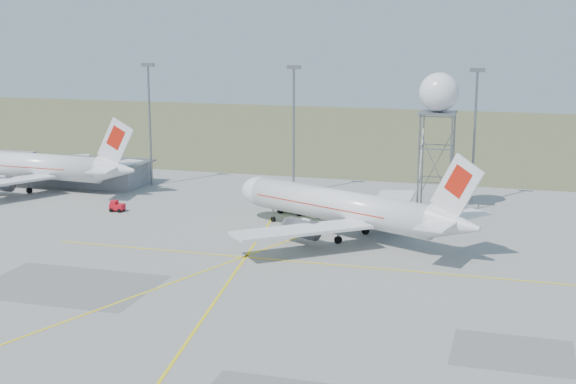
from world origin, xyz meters
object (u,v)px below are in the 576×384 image
(airliner_far, at_px, (32,166))
(radar_tower, at_px, (437,135))
(airliner_main, at_px, (343,208))
(fire_truck, at_px, (306,202))
(baggage_tug, at_px, (117,207))

(airliner_far, height_order, radar_tower, radar_tower)
(airliner_main, bearing_deg, fire_truck, -29.47)
(airliner_main, distance_m, airliner_far, 57.77)
(airliner_main, distance_m, baggage_tug, 35.22)
(radar_tower, height_order, baggage_tug, radar_tower)
(fire_truck, xyz_separation_m, baggage_tug, (-26.88, -6.28, -1.07))
(radar_tower, distance_m, baggage_tug, 47.51)
(airliner_main, height_order, baggage_tug, airliner_main)
(radar_tower, bearing_deg, airliner_main, -119.38)
(baggage_tug, bearing_deg, radar_tower, 15.44)
(airliner_far, bearing_deg, radar_tower, -175.15)
(fire_truck, bearing_deg, airliner_main, -41.52)
(airliner_main, bearing_deg, airliner_far, 9.64)
(airliner_main, xyz_separation_m, baggage_tug, (-34.76, 4.65, -3.26))
(airliner_far, bearing_deg, fire_truck, 177.93)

